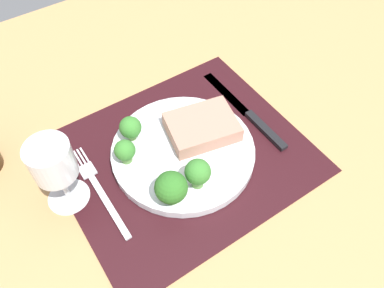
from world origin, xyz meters
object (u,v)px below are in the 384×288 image
(steak, at_px, (202,127))
(fork, at_px, (99,190))
(plate, at_px, (183,151))
(knife, at_px, (250,115))
(wine_glass, at_px, (53,165))

(steak, height_order, fork, steak)
(steak, relative_size, fork, 0.59)
(plate, bearing_deg, knife, 2.04)
(plate, relative_size, steak, 2.11)
(fork, height_order, knife, knife)
(knife, bearing_deg, wine_glass, 178.36)
(fork, bearing_deg, plate, -7.49)
(fork, xyz_separation_m, wine_glass, (-0.04, 0.02, 0.08))
(steak, bearing_deg, wine_glass, 175.20)
(knife, xyz_separation_m, wine_glass, (-0.34, 0.03, 0.08))
(fork, distance_m, wine_glass, 0.10)
(knife, bearing_deg, plate, -175.19)
(fork, relative_size, wine_glass, 1.50)
(plate, distance_m, wine_glass, 0.21)
(plate, bearing_deg, steak, 14.08)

